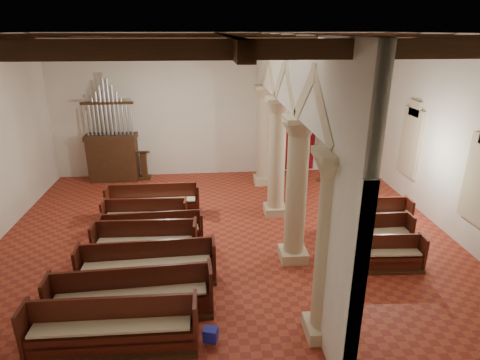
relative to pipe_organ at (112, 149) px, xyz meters
name	(u,v)px	position (x,y,z in m)	size (l,w,h in m)	color
floor	(226,236)	(4.50, -5.50, -1.37)	(14.00, 14.00, 0.00)	#953620
ceiling	(224,33)	(4.50, -5.50, 4.63)	(14.00, 14.00, 0.00)	black
wall_back	(218,107)	(4.50, 0.50, 1.63)	(14.00, 0.02, 6.00)	silver
wall_front	(247,251)	(4.50, -11.50, 1.63)	(14.00, 0.02, 6.00)	silver
wall_right	(456,139)	(11.50, -5.50, 1.63)	(0.02, 12.00, 6.00)	silver
ceiling_beams	(224,41)	(4.50, -5.50, 4.45)	(13.80, 11.80, 0.30)	#402214
arcade	(288,124)	(6.30, -5.50, 2.19)	(0.90, 11.90, 6.00)	#B9AC89
window_right_b	(411,142)	(11.48, -3.00, 0.83)	(0.03, 1.00, 2.20)	#377B5E
window_back	(331,123)	(9.50, 0.48, 0.83)	(1.00, 0.03, 2.20)	#377B5E
pipe_organ	(112,149)	(0.00, 0.00, 0.00)	(2.10, 0.85, 4.40)	#402214
lectern	(144,167)	(1.25, -0.01, -0.82)	(0.55, 0.55, 1.34)	#381D11
dossal_curtain	(297,146)	(8.00, 0.42, -0.21)	(1.80, 0.07, 2.17)	maroon
processional_banner	(322,162)	(8.80, -0.90, -0.54)	(0.61, 0.77, 2.65)	#402214
hymnal_box_a	(211,334)	(3.92, -10.08, -1.13)	(0.28, 0.23, 0.28)	#163897
hymnal_box_b	(203,294)	(3.76, -8.74, -1.13)	(0.28, 0.23, 0.28)	navy
hymnal_box_c	(174,248)	(2.94, -6.57, -1.09)	(0.35, 0.29, 0.35)	navy
tube_heater_a	(79,336)	(1.21, -9.79, -1.21)	(0.09, 0.09, 0.93)	silver
tube_heater_b	(104,334)	(1.72, -9.78, -1.21)	(0.09, 0.09, 0.86)	white
nave_pew_0	(113,335)	(1.98, -10.07, -1.00)	(3.39, 0.80, 1.13)	#402214
nave_pew_1	(133,302)	(2.20, -9.06, -0.99)	(3.62, 0.94, 1.15)	#402214
nave_pew_2	(148,270)	(2.39, -7.79, -1.01)	(3.45, 0.87, 1.11)	#402214
nave_pew_3	(146,247)	(2.18, -6.66, -0.99)	(2.87, 0.85, 1.14)	#402214
nave_pew_4	(153,236)	(2.28, -5.91, -1.03)	(3.02, 0.82, 1.04)	#402214
nave_pew_5	(146,220)	(1.93, -4.81, -1.03)	(2.69, 0.79, 1.02)	#402214
nave_pew_6	(154,206)	(2.08, -3.85, -0.99)	(3.14, 0.77, 1.14)	#402214
aisle_pew_0	(389,258)	(8.78, -7.70, -1.05)	(1.82, 0.73, 0.95)	#402214
aisle_pew_1	(376,237)	(8.86, -6.61, -1.02)	(2.01, 0.73, 1.05)	#402214
aisle_pew_2	(375,221)	(9.22, -5.64, -0.99)	(2.16, 0.86, 1.14)	#402214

